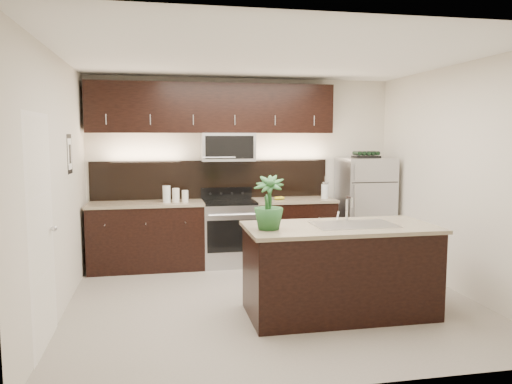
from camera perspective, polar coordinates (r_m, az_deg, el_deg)
ground at (r=5.78m, az=1.84°, el=-12.33°), size 4.50×4.50×0.00m
room_walls at (r=5.42m, az=0.85°, el=4.70°), size 4.52×4.02×2.71m
counter_run at (r=7.20m, az=-4.70°, el=-4.71°), size 3.51×0.65×0.94m
upper_fixtures at (r=7.22m, az=-4.75°, el=8.64°), size 3.49×0.40×1.66m
island at (r=5.33m, az=9.51°, el=-8.74°), size 1.96×0.96×0.94m
sink_faucet at (r=5.29m, az=11.10°, el=-3.52°), size 0.84×0.50×0.28m
refrigerator at (r=7.67m, az=12.32°, el=-1.90°), size 0.74×0.67×1.53m
wine_rack at (r=7.60m, az=12.47°, el=4.16°), size 0.38×0.23×0.09m
plant at (r=4.90m, az=1.45°, el=-1.22°), size 0.39×0.39×0.53m
canisters at (r=7.01m, az=-9.40°, el=-0.33°), size 0.35×0.13×0.23m
french_press at (r=7.42m, az=7.88°, el=0.18°), size 0.11×0.11×0.32m
bananas at (r=7.19m, az=2.30°, el=-0.71°), size 0.20×0.17×0.05m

